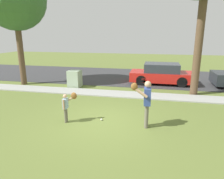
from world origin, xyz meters
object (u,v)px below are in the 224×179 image
Objects in this scene: baseball at (101,120)px; utility_cabinet at (75,79)px; parked_hatchback_red at (161,74)px; person_adult at (146,99)px; person_child at (67,104)px.

utility_cabinet is (-2.95, 4.67, 0.48)m from baseball.
parked_hatchback_red is (2.29, 6.64, 0.62)m from baseball.
person_adult is 2.86m from person_child.
utility_cabinet is 0.26× the size of parked_hatchback_red.
utility_cabinet is at bearing -50.89° from person_adult.
utility_cabinet is at bearing 105.14° from person_child.
person_adult is 1.93m from baseball.
parked_hatchback_red is (0.65, 6.85, -0.37)m from person_adult.
person_child is at bearing -70.65° from utility_cabinet.
person_adult is 1.49× the size of person_child.
parked_hatchback_red is at bearing 70.93° from baseball.
baseball is at bearing 70.93° from parked_hatchback_red.
baseball is 7.05m from parked_hatchback_red.
baseball is (1.19, 0.37, -0.68)m from person_child.
person_child is 15.14× the size of baseball.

